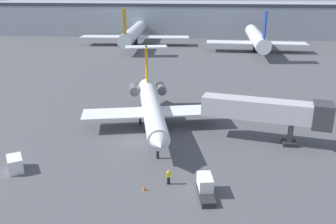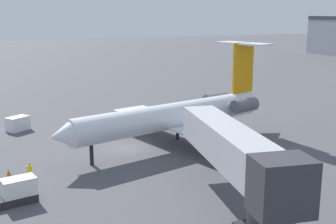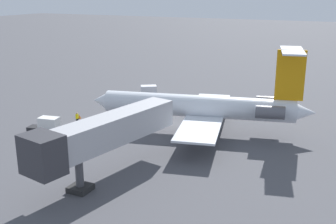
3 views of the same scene
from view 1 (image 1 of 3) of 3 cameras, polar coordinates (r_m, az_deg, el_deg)
name	(u,v)px [view 1 (image 1 of 3)]	position (r m, az deg, el deg)	size (l,w,h in m)	color
ground_plane	(138,141)	(48.89, -4.79, -4.64)	(400.00, 400.00, 0.10)	#4C4C51
regional_jet	(151,105)	(52.29, -2.72, 1.11)	(20.41, 26.82, 10.36)	silver
jet_bridge	(273,111)	(48.55, 16.35, 0.12)	(16.67, 6.11, 6.12)	#ADADB2
ground_crew_marshaller	(169,177)	(38.46, 0.09, -10.28)	(0.45, 0.35, 1.69)	black
baggage_tug_lead	(205,187)	(36.92, 5.97, -11.83)	(2.05, 4.18, 1.90)	#262628
cargo_container_uld	(15,164)	(44.57, -23.13, -7.58)	(2.69, 2.98, 1.66)	silver
traffic_cone_near	(144,188)	(37.81, -3.84, -11.93)	(0.36, 0.36, 0.55)	orange
terminal_building	(187,19)	(151.36, 3.00, 14.61)	(159.35, 23.28, 12.82)	#8C939E
parked_airliner_west_end	(135,32)	(124.90, -5.31, 12.48)	(36.98, 43.84, 13.47)	silver
parked_airliner_west_mid	(257,38)	(114.95, 13.88, 11.36)	(30.24, 35.95, 13.44)	silver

